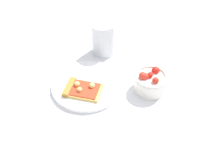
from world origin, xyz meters
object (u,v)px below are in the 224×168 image
Objects in this scene: plate at (87,85)px; pizza_slice_main at (81,89)px; salad_bowl at (150,82)px; paper_napkin at (109,153)px; soda_glass at (103,39)px.

pizza_slice_main reaches higher than plate.
salad_bowl reaches higher than paper_napkin.
plate is at bearing 157.54° from pizza_slice_main.
salad_bowl is 0.24m from soda_glass.
salad_bowl reaches higher than pizza_slice_main.
soda_glass reaches higher than pizza_slice_main.
soda_glass is at bearing -171.17° from paper_napkin.
pizza_slice_main is 0.23m from paper_napkin.
plate is at bearing -9.40° from soda_glass.
plate is 2.20× the size of salad_bowl.
pizza_slice_main is at bearing -78.97° from salad_bowl.
pizza_slice_main is 1.00× the size of soda_glass.
soda_glass is (-0.18, 0.03, 0.05)m from plate.
soda_glass reaches higher than paper_napkin.
salad_bowl is at bearing 92.91° from plate.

